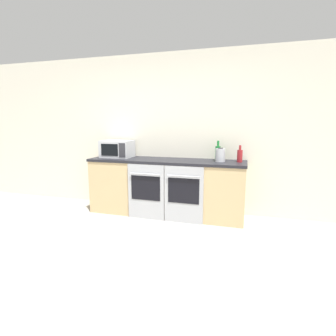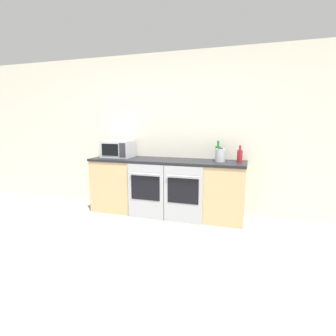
{
  "view_description": "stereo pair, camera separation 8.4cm",
  "coord_description": "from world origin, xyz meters",
  "px_view_note": "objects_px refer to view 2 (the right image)",
  "views": [
    {
      "loc": [
        1.19,
        -1.94,
        1.47
      ],
      "look_at": [
        0.04,
        2.01,
        0.76
      ],
      "focal_mm": 28.0,
      "sensor_mm": 36.0,
      "label": 1
    },
    {
      "loc": [
        1.27,
        -1.92,
        1.47
      ],
      "look_at": [
        0.04,
        2.01,
        0.76
      ],
      "focal_mm": 28.0,
      "sensor_mm": 36.0,
      "label": 2
    }
  ],
  "objects_px": {
    "oven_right": "(183,195)",
    "microwave": "(118,149)",
    "kettle": "(220,155)",
    "bottle_red": "(240,156)",
    "bottle_green": "(218,153)",
    "oven_left": "(146,192)"
  },
  "relations": [
    {
      "from": "oven_left",
      "to": "bottle_green",
      "type": "bearing_deg",
      "value": 25.21
    },
    {
      "from": "bottle_red",
      "to": "bottle_green",
      "type": "height_order",
      "value": "bottle_green"
    },
    {
      "from": "oven_left",
      "to": "kettle",
      "type": "relative_size",
      "value": 4.1
    },
    {
      "from": "oven_right",
      "to": "kettle",
      "type": "distance_m",
      "value": 0.81
    },
    {
      "from": "oven_right",
      "to": "microwave",
      "type": "xyz_separation_m",
      "value": [
        -1.24,
        0.37,
        0.61
      ]
    },
    {
      "from": "oven_left",
      "to": "microwave",
      "type": "distance_m",
      "value": 0.96
    },
    {
      "from": "bottle_green",
      "to": "bottle_red",
      "type": "bearing_deg",
      "value": -20.31
    },
    {
      "from": "oven_left",
      "to": "bottle_green",
      "type": "relative_size",
      "value": 2.8
    },
    {
      "from": "oven_right",
      "to": "kettle",
      "type": "bearing_deg",
      "value": 34.8
    },
    {
      "from": "oven_right",
      "to": "microwave",
      "type": "bearing_deg",
      "value": 163.52
    },
    {
      "from": "bottle_red",
      "to": "oven_right",
      "type": "bearing_deg",
      "value": -154.96
    },
    {
      "from": "oven_right",
      "to": "microwave",
      "type": "relative_size",
      "value": 1.7
    },
    {
      "from": "bottle_red",
      "to": "kettle",
      "type": "bearing_deg",
      "value": -175.48
    },
    {
      "from": "bottle_red",
      "to": "kettle",
      "type": "height_order",
      "value": "bottle_red"
    },
    {
      "from": "oven_left",
      "to": "bottle_red",
      "type": "xyz_separation_m",
      "value": [
        1.36,
        0.36,
        0.56
      ]
    },
    {
      "from": "oven_left",
      "to": "microwave",
      "type": "relative_size",
      "value": 1.7
    },
    {
      "from": "bottle_red",
      "to": "bottle_green",
      "type": "xyz_separation_m",
      "value": [
        -0.33,
        0.12,
        0.02
      ]
    },
    {
      "from": "oven_left",
      "to": "kettle",
      "type": "height_order",
      "value": "kettle"
    },
    {
      "from": "oven_right",
      "to": "oven_left",
      "type": "bearing_deg",
      "value": 180.0
    },
    {
      "from": "oven_right",
      "to": "microwave",
      "type": "height_order",
      "value": "microwave"
    },
    {
      "from": "oven_left",
      "to": "oven_right",
      "type": "height_order",
      "value": "same"
    },
    {
      "from": "oven_right",
      "to": "bottle_red",
      "type": "relative_size",
      "value": 3.4
    }
  ]
}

